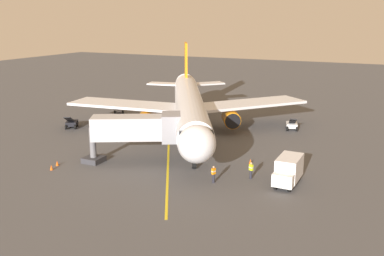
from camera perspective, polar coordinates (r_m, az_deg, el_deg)
name	(u,v)px	position (r m, az deg, el deg)	size (l,w,h in m)	color
ground_plane	(195,136)	(57.54, 0.46, -1.10)	(220.00, 220.00, 0.00)	#4C4C4F
apron_lead_in_line	(169,146)	(53.20, -3.14, -2.43)	(0.24, 40.00, 0.01)	yellow
airplane	(189,105)	(57.67, -0.36, 3.02)	(31.32, 37.20, 11.50)	silver
jet_bridge	(144,129)	(46.81, -6.42, -0.09)	(10.95, 7.41, 5.40)	#B7B7BC
ground_crew_marshaller	(214,174)	(41.39, 2.89, -6.16)	(0.38, 0.46, 1.71)	#23232D
ground_crew_wing_walker	(251,170)	(42.74, 7.87, -5.60)	(0.47, 0.40, 1.71)	#23232D
belt_loader_near_nose	(71,123)	(64.25, -15.78, 0.66)	(3.38, 4.54, 2.32)	black
belt_loader_portside	(119,109)	(72.32, -9.76, 2.51)	(3.69, 4.39, 2.32)	#9E9EA3
belt_loader_starboard_side	(292,125)	(62.41, 13.17, 0.43)	(2.39, 4.73, 2.32)	white
box_truck_rear_apron	(288,170)	(41.90, 12.70, -5.52)	(2.05, 4.63, 2.62)	white
safety_cone_nose_left	(57,163)	(48.44, -17.54, -4.49)	(0.32, 0.32, 0.55)	#F2590F
safety_cone_nose_right	(250,161)	(47.19, 7.80, -4.43)	(0.32, 0.32, 0.55)	#F2590F
safety_cone_wing_port	(51,167)	(47.28, -18.24, -5.02)	(0.32, 0.32, 0.55)	#F2590F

